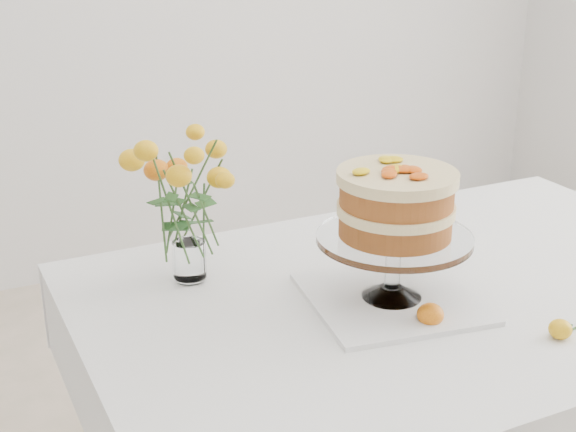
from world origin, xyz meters
The scene contains 9 objects.
table centered at (0.00, 0.00, 0.67)m, with size 1.43×0.93×0.76m.
napkin centered at (-0.11, -0.03, 0.76)m, with size 0.32×0.32×0.01m, color white.
cake_stand centered at (-0.11, -0.03, 0.95)m, with size 0.30×0.30×0.27m.
rose_vase centered at (-0.44, 0.24, 0.96)m, with size 0.27×0.27×0.35m.
loose_rose_near centered at (0.09, -0.28, 0.77)m, with size 0.08×0.04×0.04m.
loose_rose_far centered at (-0.10, -0.14, 0.78)m, with size 0.09×0.05×0.04m.
stray_petal_a centered at (-0.12, -0.10, 0.76)m, with size 0.03×0.02×0.00m, color yellow.
stray_petal_b centered at (-0.02, -0.14, 0.76)m, with size 0.03×0.02×0.00m, color yellow.
stray_petal_c centered at (0.02, -0.18, 0.76)m, with size 0.03×0.02×0.00m, color yellow.
Camera 1 is at (-0.91, -1.22, 1.48)m, focal length 50.00 mm.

